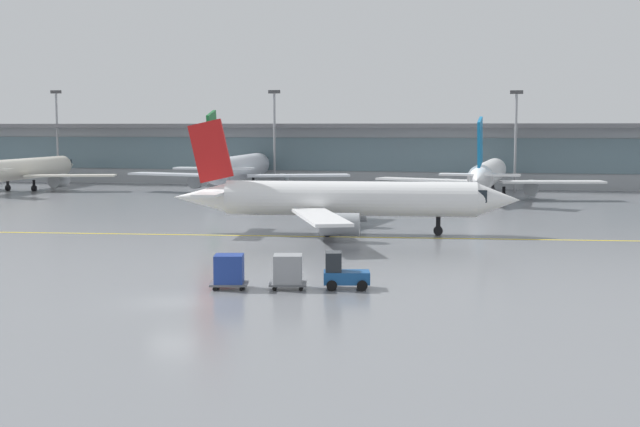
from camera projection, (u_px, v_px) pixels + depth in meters
ground_plane at (172, 302)px, 45.85m from camera, size 400.00×400.00×0.00m
taxiway_centreline_stripe at (346, 237)px, 72.85m from camera, size 109.31×13.03×0.01m
terminal_concourse at (403, 154)px, 134.88m from camera, size 167.00×11.00×9.60m
gate_airplane_0 at (25, 169)px, 126.04m from camera, size 28.13×30.22×10.02m
gate_airplane_1 at (239, 168)px, 121.61m from camera, size 31.38×33.85×11.21m
gate_airplane_2 at (488, 174)px, 111.68m from camera, size 28.91×31.10×10.31m
taxiing_regional_jet at (346, 200)px, 74.54m from camera, size 29.71×27.45×9.84m
baggage_tug at (343, 273)px, 49.53m from camera, size 2.85×2.09×2.10m
cargo_dolly_lead at (288, 270)px, 49.51m from camera, size 2.41×2.03×1.94m
cargo_dolly_trailing at (229, 270)px, 49.51m from camera, size 2.41×2.03×1.94m
apron_light_mast_0 at (57, 133)px, 140.64m from camera, size 1.80×0.36×14.93m
apron_light_mast_1 at (274, 134)px, 131.36m from camera, size 1.80×0.36×14.58m
apron_light_mast_2 at (516, 136)px, 122.73m from camera, size 1.80×0.36×14.19m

